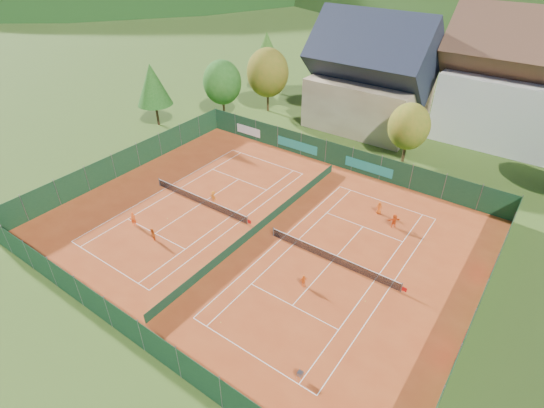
{
  "coord_description": "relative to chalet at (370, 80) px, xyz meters",
  "views": [
    {
      "loc": [
        20.3,
        -26.35,
        25.31
      ],
      "look_at": [
        0.0,
        2.0,
        2.0
      ],
      "focal_mm": 28.0,
      "sensor_mm": 36.0,
      "label": 1
    }
  ],
  "objects": [
    {
      "name": "court_markings_right",
      "position": [
        11.0,
        -30.0,
        -6.61
      ],
      "size": [
        11.03,
        23.83,
        0.0
      ],
      "color": "white",
      "rests_on": "ground"
    },
    {
      "name": "player_left_far",
      "position": [
        -4.08,
        -28.91,
        -5.94
      ],
      "size": [
        0.93,
        0.59,
        1.38
      ],
      "primitive_type": "imported",
      "rotation": [
        0.0,
        0.0,
        3.06
      ],
      "color": "orange",
      "rests_on": "ground"
    },
    {
      "name": "player_left_mid",
      "position": [
        -4.29,
        -37.22,
        -5.95
      ],
      "size": [
        0.84,
        0.81,
        1.36
      ],
      "primitive_type": "imported",
      "rotation": [
        0.0,
        0.0,
        -0.65
      ],
      "color": "#D45212",
      "rests_on": "ground"
    },
    {
      "name": "court_markings_left",
      "position": [
        -5.0,
        -30.0,
        -6.61
      ],
      "size": [
        11.03,
        23.83,
        0.0
      ],
      "color": "white",
      "rests_on": "ground"
    },
    {
      "name": "fence_west",
      "position": [
        -17.0,
        -30.0,
        -5.12
      ],
      "size": [
        0.04,
        32.0,
        3.0
      ],
      "color": "#163D20",
      "rests_on": "ground"
    },
    {
      "name": "tree_west_mid",
      "position": [
        -15.0,
        -4.0,
        -0.56
      ],
      "size": [
        6.44,
        6.44,
        9.78
      ],
      "color": "#483319",
      "rests_on": "ground"
    },
    {
      "name": "tree_west_back",
      "position": [
        -21.0,
        4.0,
        0.11
      ],
      "size": [
        5.6,
        5.6,
        10.0
      ],
      "color": "#402817",
      "rests_on": "ground"
    },
    {
      "name": "tennis_net_left",
      "position": [
        -4.85,
        -30.0,
        -6.12
      ],
      "size": [
        13.3,
        0.1,
        1.02
      ],
      "color": "#59595B",
      "rests_on": "ground"
    },
    {
      "name": "court_divider",
      "position": [
        3.0,
        -30.0,
        -6.12
      ],
      "size": [
        0.03,
        28.8,
        1.0
      ],
      "color": "#133520",
      "rests_on": "ground"
    },
    {
      "name": "tree_center",
      "position": [
        9.0,
        -8.0,
        -1.91
      ],
      "size": [
        5.01,
        5.01,
        7.6
      ],
      "color": "#412C17",
      "rests_on": "ground"
    },
    {
      "name": "ground",
      "position": [
        3.0,
        -30.0,
        -6.64
      ],
      "size": [
        600.0,
        600.0,
        0.0
      ],
      "primitive_type": "plane",
      "color": "#335019",
      "rests_on": "ground"
    },
    {
      "name": "tennis_net_right",
      "position": [
        11.15,
        -30.0,
        -6.12
      ],
      "size": [
        13.3,
        0.1,
        1.02
      ],
      "color": "#59595B",
      "rests_on": "ground"
    },
    {
      "name": "player_right_far_b",
      "position": [
        13.43,
        -21.87,
        -5.87
      ],
      "size": [
        1.31,
        1.29,
        1.5
      ],
      "primitive_type": "imported",
      "rotation": [
        0.0,
        0.0,
        3.91
      ],
      "color": "#E04C13",
      "rests_on": "ground"
    },
    {
      "name": "player_right_far_a",
      "position": [
        11.28,
        -20.53,
        -5.93
      ],
      "size": [
        0.8,
        0.7,
        1.39
      ],
      "primitive_type": "imported",
      "rotation": [
        0.0,
        0.0,
        3.6
      ],
      "color": "#D65413",
      "rests_on": "ground"
    },
    {
      "name": "chalet",
      "position": [
        0.0,
        0.0,
        0.0
      ],
      "size": [
        16.2,
        12.0,
        16.0
      ],
      "color": "beige",
      "rests_on": "ground"
    },
    {
      "name": "clay_pad",
      "position": [
        3.0,
        -30.0,
        -6.62
      ],
      "size": [
        40.0,
        32.0,
        0.01
      ],
      "primitive_type": "cube",
      "color": "#A33B18",
      "rests_on": "ground"
    },
    {
      "name": "player_right_near",
      "position": [
        10.53,
        -34.06,
        -6.03
      ],
      "size": [
        0.61,
        0.75,
        1.2
      ],
      "primitive_type": "imported",
      "rotation": [
        0.0,
        0.0,
        1.03
      ],
      "color": "orange",
      "rests_on": "ground"
    },
    {
      "name": "tree_west_front",
      "position": [
        -19.0,
        -10.0,
        -1.23
      ],
      "size": [
        5.72,
        5.72,
        8.69
      ],
      "color": "#4D351B",
      "rests_on": "ground"
    },
    {
      "name": "loose_ball_3",
      "position": [
        1.96,
        -19.3,
        -6.59
      ],
      "size": [
        0.07,
        0.07,
        0.07
      ],
      "primitive_type": "sphere",
      "color": "#CCD833",
      "rests_on": "ground"
    },
    {
      "name": "loose_ball_1",
      "position": [
        7.52,
        -40.99,
        -6.59
      ],
      "size": [
        0.07,
        0.07,
        0.07
      ],
      "primitive_type": "sphere",
      "color": "#CCD833",
      "rests_on": "ground"
    },
    {
      "name": "fence_south",
      "position": [
        3.0,
        -46.0,
        -5.12
      ],
      "size": [
        40.0,
        0.04,
        3.0
      ],
      "color": "#13361E",
      "rests_on": "ground"
    },
    {
      "name": "ball_hopper",
      "position": [
        14.94,
        -41.49,
        -6.07
      ],
      "size": [
        0.34,
        0.34,
        0.8
      ],
      "color": "slate",
      "rests_on": "ground"
    },
    {
      "name": "fence_east",
      "position": [
        23.0,
        -29.95,
        -5.14
      ],
      "size": [
        0.09,
        32.0,
        3.0
      ],
      "color": "#153A1D",
      "rests_on": "ground"
    },
    {
      "name": "tree_west_side",
      "position": [
        -25.0,
        -18.0,
        -0.56
      ],
      "size": [
        5.04,
        5.04,
        9.0
      ],
      "color": "#452818",
      "rests_on": "ground"
    },
    {
      "name": "player_left_near",
      "position": [
        -7.72,
        -36.66,
        -5.87
      ],
      "size": [
        0.66,
        0.6,
        1.5
      ],
      "primitive_type": "imported",
      "rotation": [
        0.0,
        0.0,
        0.56
      ],
      "color": "#FF5616",
      "rests_on": "ground"
    },
    {
      "name": "fence_north",
      "position": [
        2.54,
        -14.01,
        -5.16
      ],
      "size": [
        40.0,
        0.1,
        3.0
      ],
      "color": "#143720",
      "rests_on": "ground"
    },
    {
      "name": "loose_ball_0",
      "position": [
        -5.84,
        -34.02,
        -6.59
      ],
      "size": [
        0.07,
        0.07,
        0.07
      ],
      "primitive_type": "sphere",
      "color": "#CCD833",
      "rests_on": "ground"
    },
    {
      "name": "loose_ball_4",
      "position": [
        15.49,
        -32.63,
        -6.59
      ],
      "size": [
        0.07,
        0.07,
        0.07
      ],
      "primitive_type": "sphere",
      "color": "#CCD833",
      "rests_on": "ground"
    },
    {
      "name": "hotel_block_a",
      "position": [
        19.0,
        6.0,
        0.76
      ],
      "size": [
        21.6,
        11.0,
        17.25
      ],
      "color": "silver",
      "rests_on": "ground"
    },
    {
      "name": "loose_ball_2",
      "position": [
        5.48,
        -28.3,
        -6.59
      ],
      "size": [
        0.07,
        0.07,
        0.07
      ],
      "primitive_type": "sphere",
      "color": "#CCD833",
      "rests_on": "ground"
    }
  ]
}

